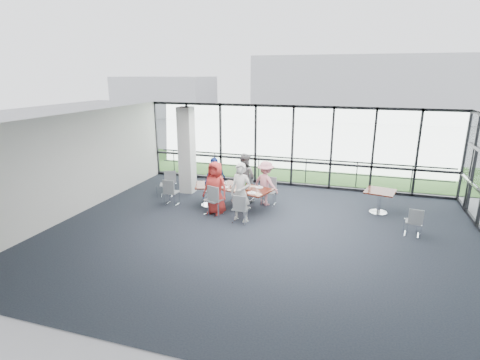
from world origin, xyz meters
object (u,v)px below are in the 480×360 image
(chair_spare_lb, at_px, (166,184))
(diner_far_right, at_px, (266,183))
(main_table, at_px, (243,192))
(chair_main_end, at_px, (210,191))
(side_table_right, at_px, (380,194))
(diner_far_left, at_px, (245,177))
(chair_main_nl, at_px, (213,200))
(chair_spare_la, at_px, (172,192))
(structural_column, at_px, (187,151))
(side_table_left, at_px, (209,188))
(chair_main_nr, at_px, (241,209))
(diner_near_left, at_px, (215,188))
(diner_end, at_px, (215,180))
(chair_main_fr, at_px, (269,192))
(chair_main_fl, at_px, (247,187))
(diner_near_right, at_px, (241,192))
(chair_spare_r, at_px, (413,222))

(chair_spare_lb, bearing_deg, diner_far_right, 157.94)
(main_table, distance_m, chair_main_end, 1.35)
(side_table_right, distance_m, diner_far_right, 3.70)
(diner_far_left, bearing_deg, chair_main_nl, 94.39)
(chair_spare_la, bearing_deg, diner_far_left, 28.73)
(structural_column, bearing_deg, chair_spare_lb, -126.88)
(side_table_left, xyz_separation_m, diner_far_left, (1.00, 0.87, 0.21))
(chair_spare_lb, bearing_deg, chair_main_nr, 129.79)
(diner_near_left, height_order, chair_spare_lb, diner_near_left)
(diner_near_left, height_order, chair_spare_la, diner_near_left)
(chair_spare_la, bearing_deg, diner_far_right, 18.68)
(main_table, xyz_separation_m, chair_main_nl, (-0.76, -0.72, -0.13))
(main_table, xyz_separation_m, diner_far_left, (-0.21, 0.90, 0.23))
(diner_end, bearing_deg, chair_main_nl, 42.18)
(side_table_right, xyz_separation_m, chair_main_fr, (-3.57, -0.27, -0.19))
(chair_main_fr, bearing_deg, chair_spare_la, 19.72)
(chair_spare_la, bearing_deg, structural_column, 94.47)
(diner_end, bearing_deg, diner_far_right, 123.20)
(side_table_left, xyz_separation_m, chair_spare_lb, (-1.89, 0.47, -0.19))
(chair_main_end, distance_m, chair_spare_lb, 1.81)
(diner_far_left, relative_size, chair_main_fl, 1.89)
(diner_near_left, bearing_deg, structural_column, 144.61)
(side_table_right, bearing_deg, chair_main_end, -173.14)
(chair_main_fr, bearing_deg, chair_main_end, 13.04)
(main_table, height_order, chair_spare_la, chair_spare_la)
(chair_main_fl, xyz_separation_m, chair_main_end, (-1.13, -0.67, -0.04))
(diner_end, xyz_separation_m, chair_spare_la, (-1.34, -0.69, -0.35))
(chair_main_end, bearing_deg, diner_near_left, 35.90)
(diner_near_left, bearing_deg, side_table_left, 136.59)
(chair_main_nl, bearing_deg, diner_far_left, 90.89)
(side_table_right, relative_size, chair_main_nl, 1.09)
(main_table, bearing_deg, diner_far_right, 65.34)
(structural_column, bearing_deg, chair_main_fl, -5.04)
(diner_near_right, relative_size, chair_spare_r, 2.26)
(structural_column, height_order, chair_main_end, structural_column)
(structural_column, distance_m, chair_spare_lb, 1.46)
(diner_end, bearing_deg, chair_spare_lb, -69.07)
(chair_main_end, height_order, chair_spare_r, chair_main_end)
(main_table, xyz_separation_m, chair_spare_lb, (-3.09, 0.51, -0.17))
(chair_main_nl, distance_m, chair_main_end, 1.19)
(chair_main_fr, distance_m, chair_spare_lb, 3.82)
(main_table, height_order, side_table_right, same)
(diner_near_left, xyz_separation_m, diner_end, (-0.40, 1.00, -0.05))
(diner_near_left, height_order, diner_end, diner_near_left)
(main_table, distance_m, chair_spare_la, 2.49)
(chair_main_fr, bearing_deg, main_table, 47.83)
(diner_far_right, bearing_deg, chair_spare_la, 43.57)
(main_table, height_order, diner_far_left, diner_far_left)
(diner_far_left, bearing_deg, diner_near_left, 94.10)
(chair_spare_la, bearing_deg, main_table, 7.67)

